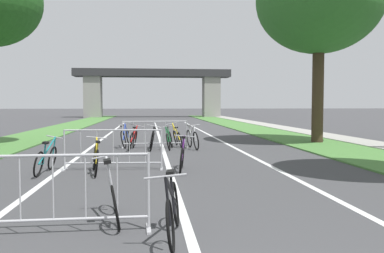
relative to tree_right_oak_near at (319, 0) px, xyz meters
The scene contains 22 objects.
grass_verge_left 17.68m from the tree_right_oak_near, 142.98° to the left, with size 2.86×61.91×0.05m, color #477A38.
grass_verge_right 11.71m from the tree_right_oak_near, 91.46° to the left, with size 2.86×61.91×0.05m, color #477A38.
sidewalk_path_right 11.87m from the tree_right_oak_near, 78.82° to the left, with size 1.60×61.91×0.08m, color #9E9B93.
lane_stripe_center 9.47m from the tree_right_oak_near, 159.13° to the left, with size 0.14×35.81×0.01m, color silver.
lane_stripe_right_lane 7.74m from the tree_right_oak_near, 147.00° to the left, with size 0.14×35.81×0.01m, color silver.
lane_stripe_left_lane 11.63m from the tree_right_oak_near, 164.90° to the left, with size 0.14×35.81×0.01m, color silver.
overpass_bridge 36.51m from the tree_right_oak_near, 100.67° to the left, with size 19.95×2.99×6.15m.
tree_right_oak_near is the anchor object (origin of this frame).
crowd_barrier_nearest 15.34m from the tree_right_oak_near, 126.63° to the right, with size 2.55×0.49×1.05m.
crowd_barrier_second 11.77m from the tree_right_oak_near, 142.31° to the right, with size 2.56×0.58×1.05m.
crowd_barrier_third 9.08m from the tree_right_oak_near, behind, with size 2.56×0.58×1.05m.
bicycle_black_0 14.87m from the tree_right_oak_near, 120.57° to the right, with size 0.51×1.65×0.91m.
bicycle_yellow_1 8.46m from the tree_right_oak_near, behind, with size 0.63×1.64×0.97m.
bicycle_blue_2 10.03m from the tree_right_oak_near, behind, with size 0.55×1.79×0.97m.
bicycle_green_3 8.86m from the tree_right_oak_near, 165.53° to the right, with size 0.61×1.68×0.93m.
bicycle_red_4 9.89m from the tree_right_oak_near, 167.87° to the right, with size 0.59×1.78×0.93m.
bicycle_purple_6 10.93m from the tree_right_oak_near, 133.86° to the right, with size 0.55×1.70×0.91m.
bicycle_silver_7 14.61m from the tree_right_oak_near, 125.49° to the right, with size 0.54×1.62×0.94m.
bicycle_white_8 8.20m from the tree_right_oak_near, 164.37° to the right, with size 0.46×1.70×0.96m.
bicycle_teal_9 13.20m from the tree_right_oak_near, 145.48° to the right, with size 0.48×1.70×0.91m.
bicycle_black_10 9.36m from the tree_right_oak_near, 166.08° to the right, with size 0.55×1.71×0.92m.
bicycle_yellow_11 12.38m from the tree_right_oak_near, 141.48° to the right, with size 0.52×1.69×0.88m.
Camera 1 is at (-0.51, -1.52, 1.70)m, focal length 37.85 mm.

